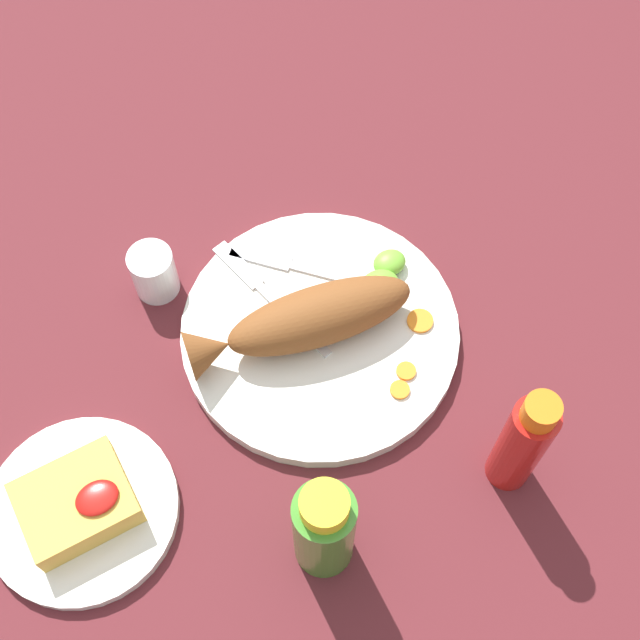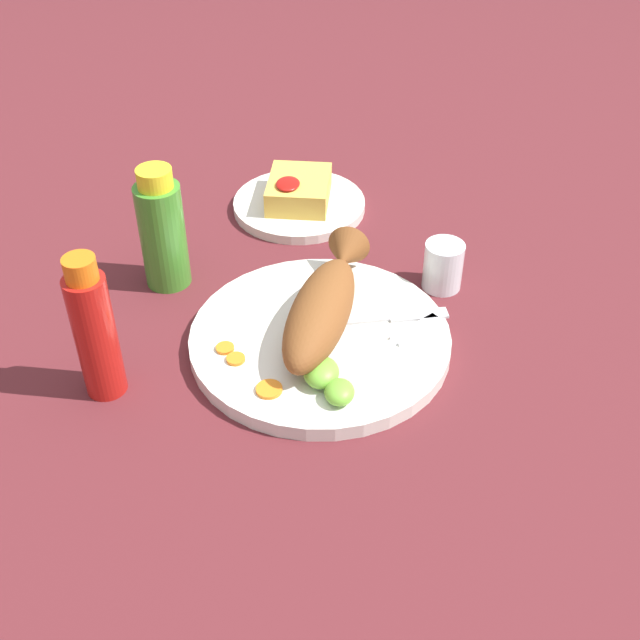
{
  "view_description": "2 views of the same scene",
  "coord_description": "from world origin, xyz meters",
  "px_view_note": "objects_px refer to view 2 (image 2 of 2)",
  "views": [
    {
      "loc": [
        -0.21,
        -0.38,
        0.88
      ],
      "look_at": [
        0.0,
        0.0,
        0.04
      ],
      "focal_mm": 50.0,
      "sensor_mm": 36.0,
      "label": 1
    },
    {
      "loc": [
        0.7,
        0.07,
        0.61
      ],
      "look_at": [
        0.0,
        0.0,
        0.04
      ],
      "focal_mm": 45.0,
      "sensor_mm": 36.0,
      "label": 2
    }
  ],
  "objects_px": {
    "hot_sauce_bottle_red": "(95,331)",
    "hot_sauce_bottle_green": "(162,231)",
    "fried_fish": "(324,304)",
    "main_plate": "(320,339)",
    "fork_near": "(382,318)",
    "side_plate_fries": "(299,205)",
    "fork_far": "(388,345)",
    "salt_cup": "(443,268)"
  },
  "relations": [
    {
      "from": "fried_fish",
      "to": "hot_sauce_bottle_red",
      "type": "distance_m",
      "value": 0.26
    },
    {
      "from": "fork_far",
      "to": "side_plate_fries",
      "type": "height_order",
      "value": "fork_far"
    },
    {
      "from": "fork_far",
      "to": "hot_sauce_bottle_green",
      "type": "distance_m",
      "value": 0.32
    },
    {
      "from": "fried_fish",
      "to": "fork_far",
      "type": "distance_m",
      "value": 0.09
    },
    {
      "from": "hot_sauce_bottle_green",
      "to": "side_plate_fries",
      "type": "bearing_deg",
      "value": 142.62
    },
    {
      "from": "main_plate",
      "to": "hot_sauce_bottle_green",
      "type": "height_order",
      "value": "hot_sauce_bottle_green"
    },
    {
      "from": "fork_near",
      "to": "fork_far",
      "type": "relative_size",
      "value": 1.29
    },
    {
      "from": "main_plate",
      "to": "hot_sauce_bottle_green",
      "type": "xyz_separation_m",
      "value": [
        -0.11,
        -0.21,
        0.07
      ]
    },
    {
      "from": "fork_far",
      "to": "side_plate_fries",
      "type": "bearing_deg",
      "value": 69.04
    },
    {
      "from": "fried_fish",
      "to": "side_plate_fries",
      "type": "relative_size",
      "value": 1.32
    },
    {
      "from": "main_plate",
      "to": "side_plate_fries",
      "type": "bearing_deg",
      "value": -168.95
    },
    {
      "from": "fried_fish",
      "to": "salt_cup",
      "type": "distance_m",
      "value": 0.18
    },
    {
      "from": "main_plate",
      "to": "salt_cup",
      "type": "height_order",
      "value": "salt_cup"
    },
    {
      "from": "fork_near",
      "to": "side_plate_fries",
      "type": "relative_size",
      "value": 0.96
    },
    {
      "from": "hot_sauce_bottle_red",
      "to": "fried_fish",
      "type": "bearing_deg",
      "value": 115.71
    },
    {
      "from": "hot_sauce_bottle_green",
      "to": "hot_sauce_bottle_red",
      "type": "bearing_deg",
      "value": -5.66
    },
    {
      "from": "hot_sauce_bottle_red",
      "to": "hot_sauce_bottle_green",
      "type": "bearing_deg",
      "value": 174.34
    },
    {
      "from": "fork_far",
      "to": "salt_cup",
      "type": "distance_m",
      "value": 0.16
    },
    {
      "from": "fork_near",
      "to": "side_plate_fries",
      "type": "distance_m",
      "value": 0.3
    },
    {
      "from": "fork_far",
      "to": "side_plate_fries",
      "type": "distance_m",
      "value": 0.35
    },
    {
      "from": "fried_fish",
      "to": "fork_near",
      "type": "bearing_deg",
      "value": 112.45
    },
    {
      "from": "fried_fish",
      "to": "fork_far",
      "type": "bearing_deg",
      "value": 76.53
    },
    {
      "from": "fork_far",
      "to": "fried_fish",
      "type": "bearing_deg",
      "value": 112.62
    },
    {
      "from": "fork_near",
      "to": "side_plate_fries",
      "type": "bearing_deg",
      "value": 102.2
    },
    {
      "from": "fork_far",
      "to": "salt_cup",
      "type": "height_order",
      "value": "salt_cup"
    },
    {
      "from": "fried_fish",
      "to": "hot_sauce_bottle_green",
      "type": "relative_size",
      "value": 1.56
    },
    {
      "from": "fork_near",
      "to": "salt_cup",
      "type": "relative_size",
      "value": 2.93
    },
    {
      "from": "fork_near",
      "to": "hot_sauce_bottle_red",
      "type": "height_order",
      "value": "hot_sauce_bottle_red"
    },
    {
      "from": "fried_fish",
      "to": "fork_far",
      "type": "xyz_separation_m",
      "value": [
        0.03,
        0.08,
        -0.03
      ]
    },
    {
      "from": "fried_fish",
      "to": "hot_sauce_bottle_red",
      "type": "xyz_separation_m",
      "value": [
        0.11,
        -0.23,
        0.03
      ]
    },
    {
      "from": "side_plate_fries",
      "to": "salt_cup",
      "type": "bearing_deg",
      "value": 49.83
    },
    {
      "from": "salt_cup",
      "to": "side_plate_fries",
      "type": "height_order",
      "value": "salt_cup"
    },
    {
      "from": "hot_sauce_bottle_red",
      "to": "hot_sauce_bottle_green",
      "type": "relative_size",
      "value": 1.07
    },
    {
      "from": "fork_near",
      "to": "salt_cup",
      "type": "bearing_deg",
      "value": 39.87
    },
    {
      "from": "fork_far",
      "to": "hot_sauce_bottle_green",
      "type": "height_order",
      "value": "hot_sauce_bottle_green"
    },
    {
      "from": "hot_sauce_bottle_green",
      "to": "side_plate_fries",
      "type": "height_order",
      "value": "hot_sauce_bottle_green"
    },
    {
      "from": "fried_fish",
      "to": "fork_near",
      "type": "relative_size",
      "value": 1.37
    },
    {
      "from": "main_plate",
      "to": "side_plate_fries",
      "type": "distance_m",
      "value": 0.31
    },
    {
      "from": "main_plate",
      "to": "fork_near",
      "type": "bearing_deg",
      "value": 114.72
    },
    {
      "from": "fried_fish",
      "to": "salt_cup",
      "type": "relative_size",
      "value": 4.02
    },
    {
      "from": "main_plate",
      "to": "fried_fish",
      "type": "xyz_separation_m",
      "value": [
        -0.02,
        0.0,
        0.04
      ]
    },
    {
      "from": "fork_far",
      "to": "main_plate",
      "type": "bearing_deg",
      "value": 124.39
    }
  ]
}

